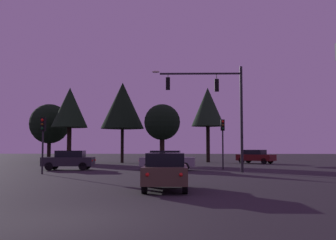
# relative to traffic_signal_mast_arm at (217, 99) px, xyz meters

# --- Properties ---
(ground_plane) EXTENTS (168.00, 168.00, 0.00)m
(ground_plane) POSITION_rel_traffic_signal_mast_arm_xyz_m (-5.05, 5.41, -5.24)
(ground_plane) COLOR #262326
(ground_plane) RESTS_ON ground
(traffic_signal_mast_arm) EXTENTS (6.53, 0.47, 7.59)m
(traffic_signal_mast_arm) POSITION_rel_traffic_signal_mast_arm_xyz_m (0.00, 0.00, 0.00)
(traffic_signal_mast_arm) COLOR #232326
(traffic_signal_mast_arm) RESTS_ON ground
(traffic_light_corner_left) EXTENTS (0.33, 0.37, 3.74)m
(traffic_light_corner_left) POSITION_rel_traffic_signal_mast_arm_xyz_m (-11.71, -2.55, -2.57)
(traffic_light_corner_left) COLOR #232326
(traffic_light_corner_left) RESTS_ON ground
(traffic_light_corner_right) EXTENTS (0.32, 0.36, 4.03)m
(traffic_light_corner_right) POSITION_rel_traffic_signal_mast_arm_xyz_m (0.78, 3.93, -2.37)
(traffic_light_corner_right) COLOR #232326
(traffic_light_corner_right) RESTS_ON ground
(car_nearside_lane) EXTENTS (1.81, 4.04, 1.52)m
(car_nearside_lane) POSITION_rel_traffic_signal_mast_arm_xyz_m (-3.09, -12.20, -4.45)
(car_nearside_lane) COLOR #473828
(car_nearside_lane) RESTS_ON ground
(car_crossing_left) EXTENTS (4.07, 1.98, 1.52)m
(car_crossing_left) POSITION_rel_traffic_signal_mast_arm_xyz_m (-11.39, 2.45, -4.45)
(car_crossing_left) COLOR #232328
(car_crossing_left) RESTS_ON ground
(car_crossing_right) EXTENTS (4.35, 2.04, 1.52)m
(car_crossing_right) POSITION_rel_traffic_signal_mast_arm_xyz_m (-3.68, 2.43, -4.44)
(car_crossing_right) COLOR gray
(car_crossing_right) RESTS_ON ground
(car_far_lane) EXTENTS (4.34, 3.86, 1.52)m
(car_far_lane) POSITION_rel_traffic_signal_mast_arm_xyz_m (5.53, 16.19, -4.44)
(car_far_lane) COLOR #4C0F0F
(car_far_lane) RESTS_ON ground
(tree_behind_sign) EXTENTS (4.21, 4.21, 8.79)m
(tree_behind_sign) POSITION_rel_traffic_signal_mast_arm_xyz_m (-15.75, 17.30, 1.16)
(tree_behind_sign) COLOR black
(tree_behind_sign) RESTS_ON ground
(tree_left_far) EXTENTS (3.86, 3.86, 6.43)m
(tree_left_far) POSITION_rel_traffic_signal_mast_arm_xyz_m (-4.73, 14.03, -0.78)
(tree_left_far) COLOR black
(tree_left_far) RESTS_ON ground
(tree_center_horizon) EXTENTS (5.03, 5.03, 9.37)m
(tree_center_horizon) POSITION_rel_traffic_signal_mast_arm_xyz_m (-9.56, 17.44, 1.41)
(tree_center_horizon) COLOR black
(tree_center_horizon) RESTS_ON ground
(tree_right_cluster) EXTENTS (5.02, 5.02, 7.30)m
(tree_right_cluster) POSITION_rel_traffic_signal_mast_arm_xyz_m (-19.50, 21.31, -0.47)
(tree_right_cluster) COLOR black
(tree_right_cluster) RESTS_ON ground
(tree_lot_edge) EXTENTS (3.99, 3.99, 9.07)m
(tree_lot_edge) POSITION_rel_traffic_signal_mast_arm_xyz_m (0.50, 19.81, 1.42)
(tree_lot_edge) COLOR black
(tree_lot_edge) RESTS_ON ground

